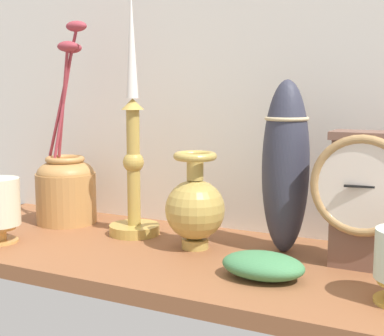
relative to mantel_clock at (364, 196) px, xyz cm
name	(u,v)px	position (x,y,z in cm)	size (l,w,h in cm)	color
ground_plane	(178,258)	(-28.44, -4.89, -12.12)	(100.00, 36.00, 2.40)	brown
back_wall	(224,56)	(-28.44, 13.61, 21.58)	(120.00, 2.00, 65.00)	silver
mantel_clock	(364,196)	(0.00, 0.00, 0.00)	(14.75, 7.60, 20.33)	brown
candlestick_tall_left	(133,160)	(-40.59, 0.95, 2.85)	(9.23, 9.23, 44.05)	#BB9A47
brass_vase_bulbous	(195,206)	(-26.64, -2.08, -3.76)	(10.01, 10.01, 16.19)	tan
brass_vase_jar	(66,183)	(-57.47, 2.46, -2.95)	(11.79, 11.79, 39.10)	#B68248
tall_ceramic_vase	(286,166)	(-12.77, 2.71, 3.20)	(7.60, 7.60, 27.96)	#323444
ivy_sprig	(263,266)	(-11.51, -10.97, -9.09)	(11.95, 8.36, 3.66)	#438350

